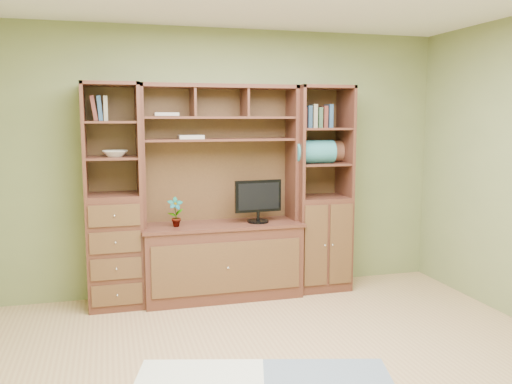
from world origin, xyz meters
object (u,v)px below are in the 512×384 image
object	(u,v)px
right_tower	(320,189)
left_tower	(113,197)
monitor	(258,193)
center_hutch	(222,193)

from	to	relation	value
right_tower	left_tower	bearing A→B (deg)	180.00
right_tower	monitor	xyz separation A→B (m)	(-0.67, -0.07, -0.01)
left_tower	right_tower	distance (m)	2.02
right_tower	center_hutch	bearing A→B (deg)	-177.77
center_hutch	left_tower	distance (m)	1.00
center_hutch	monitor	world-z (taller)	center_hutch
left_tower	center_hutch	bearing A→B (deg)	-2.29
left_tower	right_tower	world-z (taller)	same
right_tower	monitor	distance (m)	0.68
center_hutch	monitor	bearing A→B (deg)	-5.70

